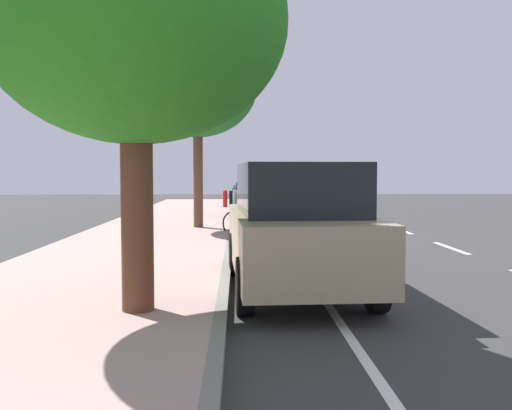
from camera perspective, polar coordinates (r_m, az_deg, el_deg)
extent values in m
plane|color=#353535|center=(16.38, 4.99, -3.21)|extent=(62.80, 62.80, 0.00)
cube|color=tan|center=(16.44, -10.12, -2.97)|extent=(4.17, 39.25, 0.15)
cube|color=gray|center=(16.26, -2.54, -2.98)|extent=(0.16, 39.25, 0.15)
cube|color=white|center=(35.12, 6.73, 0.27)|extent=(0.14, 2.20, 0.01)
cube|color=white|center=(30.98, 7.88, -0.14)|extent=(0.14, 2.20, 0.01)
cube|color=white|center=(26.86, 9.38, -0.68)|extent=(0.14, 2.20, 0.01)
cube|color=white|center=(22.76, 11.42, -1.42)|extent=(0.14, 2.20, 0.01)
cube|color=white|center=(18.72, 14.35, -2.47)|extent=(0.14, 2.20, 0.01)
cube|color=white|center=(14.75, 18.89, -4.08)|extent=(0.14, 2.20, 0.01)
cube|color=white|center=(16.32, 2.64, -3.21)|extent=(0.12, 39.25, 0.01)
cube|color=navy|center=(31.18, -0.12, 1.01)|extent=(2.02, 4.50, 0.64)
cube|color=black|center=(31.16, -0.12, 2.15)|extent=(1.67, 2.19, 0.60)
cylinder|color=black|center=(29.77, -1.44, 0.38)|extent=(0.26, 0.67, 0.66)
cylinder|color=black|center=(29.92, 1.65, 0.39)|extent=(0.26, 0.67, 0.66)
cylinder|color=black|center=(32.49, -1.76, 0.62)|extent=(0.26, 0.67, 0.66)
cylinder|color=black|center=(32.63, 1.08, 0.64)|extent=(0.26, 0.67, 0.66)
cube|color=black|center=(23.00, 0.32, 0.56)|extent=(2.25, 5.40, 0.80)
cube|color=black|center=(22.05, 0.54, 2.52)|extent=(1.80, 1.59, 0.80)
cube|color=black|center=(24.17, 0.07, 1.78)|extent=(2.00, 2.75, 0.12)
cylinder|color=black|center=(21.32, -1.69, -0.60)|extent=(0.26, 0.81, 0.80)
cylinder|color=black|center=(21.50, 3.11, -0.57)|extent=(0.26, 0.81, 0.80)
cylinder|color=black|center=(24.60, -2.12, -0.08)|extent=(0.26, 0.81, 0.80)
cylinder|color=black|center=(24.75, 2.06, -0.06)|extent=(0.26, 0.81, 0.80)
cube|color=#B7BABF|center=(15.83, 1.81, -1.24)|extent=(1.90, 4.45, 0.64)
cube|color=black|center=(15.79, 1.81, 1.00)|extent=(1.62, 2.15, 0.60)
cylinder|color=black|center=(14.49, -1.23, -2.74)|extent=(0.24, 0.67, 0.66)
cylinder|color=black|center=(14.54, 5.16, -2.73)|extent=(0.24, 0.67, 0.66)
cylinder|color=black|center=(17.21, -1.03, -1.78)|extent=(0.24, 0.67, 0.66)
cylinder|color=black|center=(17.25, 4.36, -1.77)|extent=(0.24, 0.67, 0.66)
cube|color=tan|center=(8.95, 3.93, -3.62)|extent=(2.12, 4.78, 0.90)
cube|color=black|center=(8.89, 3.95, 1.71)|extent=(1.82, 3.17, 0.76)
cylinder|color=black|center=(7.49, -1.13, -8.07)|extent=(0.26, 0.77, 0.76)
cylinder|color=black|center=(7.79, 11.94, -7.70)|extent=(0.26, 0.77, 0.76)
cylinder|color=black|center=(10.36, -2.06, -4.89)|extent=(0.26, 0.77, 0.76)
cylinder|color=black|center=(10.58, 7.47, -4.75)|extent=(0.26, 0.77, 0.76)
torus|color=black|center=(15.95, 0.66, -2.08)|extent=(0.61, 0.45, 0.72)
torus|color=black|center=(16.53, -2.36, -1.89)|extent=(0.61, 0.45, 0.72)
cylinder|color=#197233|center=(16.15, -0.50, -1.69)|extent=(0.55, 0.40, 0.53)
cylinder|color=#197233|center=(16.36, -1.55, -1.66)|extent=(0.13, 0.11, 0.49)
cylinder|color=#197233|center=(16.16, -0.65, -0.82)|extent=(0.61, 0.45, 0.05)
cylinder|color=#197233|center=(16.44, -1.89, -2.20)|extent=(0.31, 0.23, 0.19)
cylinder|color=#197233|center=(16.45, -2.03, -1.35)|extent=(0.24, 0.18, 0.34)
cylinder|color=#197233|center=(15.95, 0.54, -1.46)|extent=(0.11, 0.09, 0.35)
cube|color=black|center=(16.37, -1.70, -0.66)|extent=(0.25, 0.22, 0.05)
cylinder|color=black|center=(15.96, 0.43, -0.63)|extent=(0.29, 0.39, 0.03)
cylinder|color=#C6B284|center=(16.60, -1.81, -1.74)|extent=(0.15, 0.15, 0.79)
cylinder|color=#C6B284|center=(16.75, -1.37, -1.70)|extent=(0.15, 0.15, 0.79)
cube|color=white|center=(16.63, -1.59, 0.58)|extent=(0.42, 0.44, 0.56)
cylinder|color=white|center=(16.44, -2.17, 0.45)|extent=(0.10, 0.10, 0.53)
cylinder|color=white|center=(16.83, -1.03, 0.52)|extent=(0.10, 0.10, 0.53)
sphere|color=tan|center=(16.62, -1.60, 1.92)|extent=(0.22, 0.22, 0.22)
sphere|color=navy|center=(16.62, -1.60, 2.06)|extent=(0.25, 0.25, 0.25)
cube|color=black|center=(16.76, -2.12, 0.67)|extent=(0.33, 0.35, 0.44)
cylinder|color=brown|center=(17.74, -5.80, 3.21)|extent=(0.29, 0.29, 3.37)
ellipsoid|color=#2A7C2E|center=(17.94, -5.85, 11.85)|extent=(3.68, 3.68, 3.20)
cylinder|color=brown|center=(7.16, -11.78, -0.44)|extent=(0.39, 0.39, 2.50)
ellipsoid|color=#2A821F|center=(7.37, -12.00, 17.46)|extent=(3.71, 3.71, 2.95)
cylinder|color=red|center=(27.89, -3.10, 0.52)|extent=(0.22, 0.22, 0.70)
sphere|color=red|center=(27.88, -3.10, 1.32)|extent=(0.20, 0.20, 0.20)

